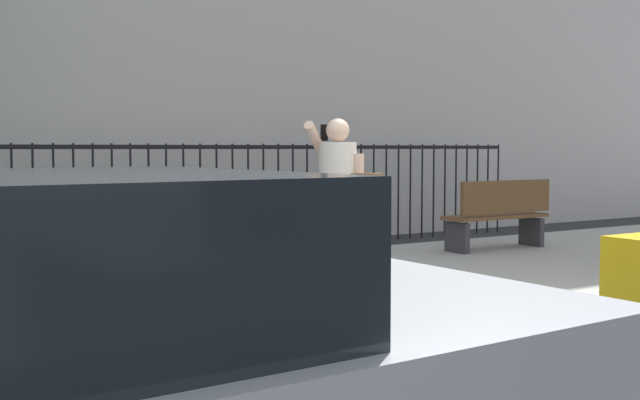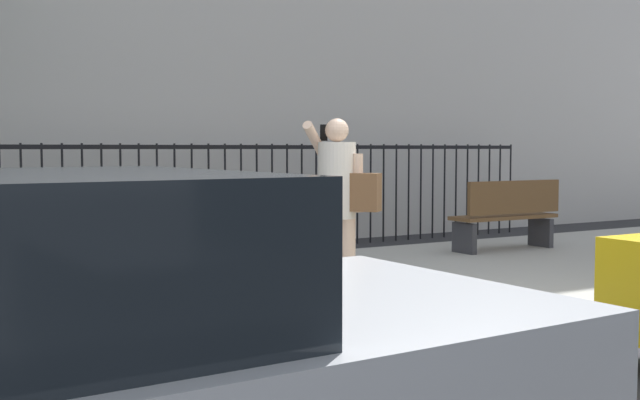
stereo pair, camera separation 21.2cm
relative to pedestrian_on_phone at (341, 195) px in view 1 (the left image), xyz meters
name	(u,v)px [view 1 (the left image)]	position (x,y,z in m)	size (l,w,h in m)	color
ground_plane	(486,341)	(0.48, -1.37, -1.11)	(60.00, 60.00, 0.00)	#28282B
sidewalk	(334,290)	(0.48, 0.83, -1.03)	(28.00, 4.40, 0.15)	#9E9B93
iron_fence	(192,184)	(0.48, 4.53, -0.09)	(12.03, 0.04, 1.60)	black
pedestrian_on_phone	(341,195)	(0.00, 0.00, 0.00)	(0.65, 0.71, 1.65)	beige
street_bench	(500,213)	(3.82, 1.83, -0.46)	(1.60, 0.45, 0.95)	brown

